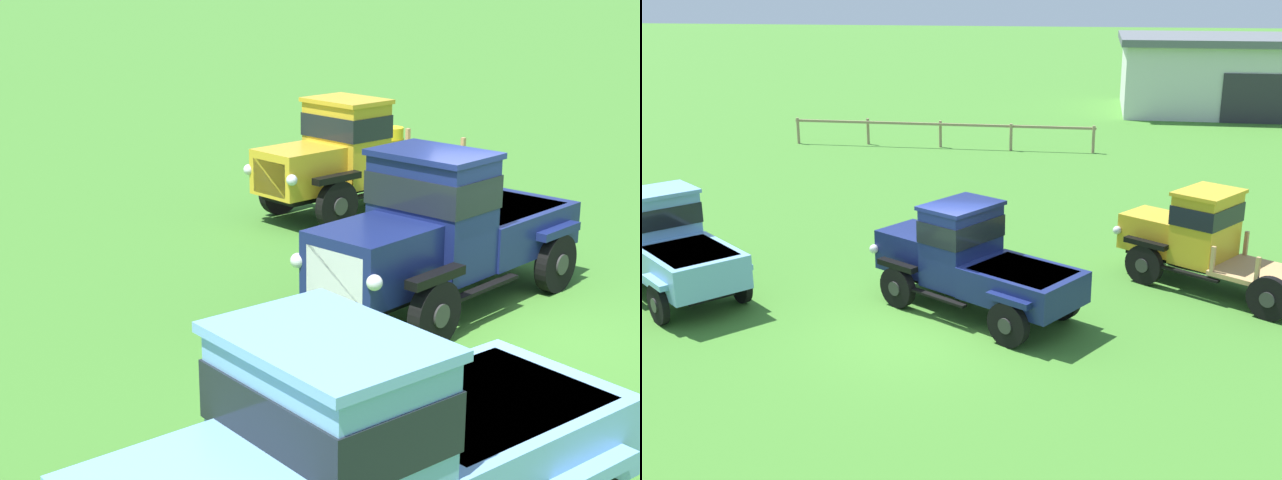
{
  "view_description": "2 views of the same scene",
  "coord_description": "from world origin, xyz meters",
  "views": [
    {
      "loc": [
        -12.48,
        0.02,
        4.77
      ],
      "look_at": [
        0.26,
        2.69,
        1.0
      ],
      "focal_mm": 55.0,
      "sensor_mm": 36.0,
      "label": 1
    },
    {
      "loc": [
        3.07,
        -14.3,
        6.5
      ],
      "look_at": [
        0.26,
        2.69,
        1.0
      ],
      "focal_mm": 45.0,
      "sensor_mm": 36.0,
      "label": 2
    }
  ],
  "objects": [
    {
      "name": "vintage_truck_foreground_near",
      "position": [
        -6.04,
        1.07,
        1.13
      ],
      "size": [
        4.59,
        4.17,
        2.25
      ],
      "color": "black",
      "rests_on": "ground"
    },
    {
      "name": "paddock_fence",
      "position": [
        -3.18,
        18.14,
        0.79
      ],
      "size": [
        12.65,
        0.48,
        1.1
      ],
      "color": "#997F60",
      "rests_on": "ground"
    },
    {
      "name": "vintage_truck_second_in_line",
      "position": [
        0.71,
        1.04,
        1.11
      ],
      "size": [
        4.79,
        3.75,
        2.27
      ],
      "color": "black",
      "rests_on": "ground"
    },
    {
      "name": "vintage_truck_midrow_center",
      "position": [
        5.53,
        3.37,
        1.13
      ],
      "size": [
        4.65,
        3.89,
        2.21
      ],
      "color": "black",
      "rests_on": "ground"
    },
    {
      "name": "ground_plane",
      "position": [
        0.0,
        0.0,
        0.0
      ],
      "size": [
        240.0,
        240.0,
        0.0
      ],
      "primitive_type": "plane",
      "color": "#3D7528"
    }
  ]
}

